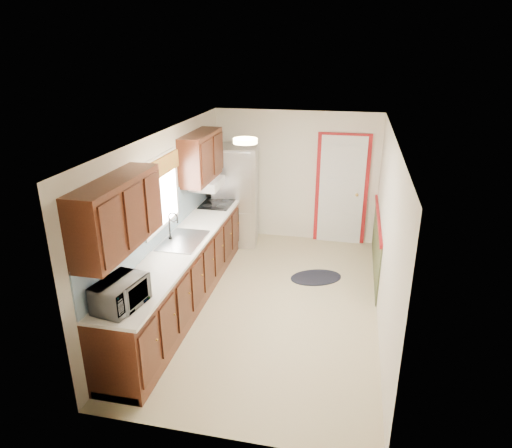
% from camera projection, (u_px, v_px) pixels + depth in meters
% --- Properties ---
extents(room_shell, '(3.20, 5.20, 2.52)m').
position_uv_depth(room_shell, '(271.00, 225.00, 6.13)').
color(room_shell, '#C3B58A').
rests_on(room_shell, ground).
extents(kitchen_run, '(0.63, 4.00, 2.20)m').
position_uv_depth(kitchen_run, '(178.00, 252.00, 6.25)').
color(kitchen_run, '#3D190D').
rests_on(kitchen_run, ground).
extents(back_wall_trim, '(1.12, 2.30, 2.08)m').
position_uv_depth(back_wall_trim, '(349.00, 201.00, 8.07)').
color(back_wall_trim, maroon).
rests_on(back_wall_trim, ground).
extents(ceiling_fixture, '(0.30, 0.30, 0.06)m').
position_uv_depth(ceiling_fixture, '(245.00, 141.00, 5.59)').
color(ceiling_fixture, '#FFD88C').
rests_on(ceiling_fixture, room_shell).
extents(microwave, '(0.39, 0.59, 0.37)m').
position_uv_depth(microwave, '(120.00, 291.00, 4.62)').
color(microwave, white).
rests_on(microwave, kitchen_run).
extents(refrigerator, '(0.84, 0.81, 1.82)m').
position_uv_depth(refrigerator, '(236.00, 195.00, 8.31)').
color(refrigerator, '#B7B7BC').
rests_on(refrigerator, ground).
extents(rug, '(0.97, 0.83, 0.01)m').
position_uv_depth(rug, '(316.00, 277.00, 7.26)').
color(rug, black).
rests_on(rug, ground).
extents(cooktop, '(0.51, 0.61, 0.02)m').
position_uv_depth(cooktop, '(217.00, 204.00, 7.73)').
color(cooktop, black).
rests_on(cooktop, kitchen_run).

